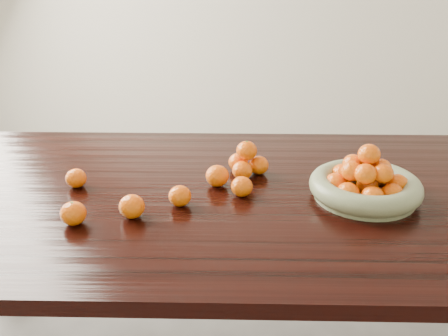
{
  "coord_description": "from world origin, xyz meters",
  "views": [
    {
      "loc": [
        0.03,
        -1.28,
        1.37
      ],
      "look_at": [
        0.0,
        -0.02,
        0.83
      ],
      "focal_mm": 40.0,
      "sensor_mm": 36.0,
      "label": 1
    }
  ],
  "objects_px": {
    "dining_table": "(224,218)",
    "loose_orange_0": "(73,213)",
    "fruit_bowl": "(365,184)",
    "orange_pyramid": "(246,162)"
  },
  "relations": [
    {
      "from": "dining_table",
      "to": "orange_pyramid",
      "type": "bearing_deg",
      "value": 60.65
    },
    {
      "from": "fruit_bowl",
      "to": "dining_table",
      "type": "bearing_deg",
      "value": 174.97
    },
    {
      "from": "orange_pyramid",
      "to": "loose_orange_0",
      "type": "xyz_separation_m",
      "value": [
        -0.44,
        -0.32,
        -0.01
      ]
    },
    {
      "from": "dining_table",
      "to": "orange_pyramid",
      "type": "height_order",
      "value": "orange_pyramid"
    },
    {
      "from": "fruit_bowl",
      "to": "orange_pyramid",
      "type": "bearing_deg",
      "value": 154.79
    },
    {
      "from": "fruit_bowl",
      "to": "orange_pyramid",
      "type": "height_order",
      "value": "fruit_bowl"
    },
    {
      "from": "dining_table",
      "to": "loose_orange_0",
      "type": "relative_size",
      "value": 30.79
    },
    {
      "from": "fruit_bowl",
      "to": "loose_orange_0",
      "type": "distance_m",
      "value": 0.78
    },
    {
      "from": "orange_pyramid",
      "to": "loose_orange_0",
      "type": "relative_size",
      "value": 1.95
    },
    {
      "from": "fruit_bowl",
      "to": "orange_pyramid",
      "type": "distance_m",
      "value": 0.36
    }
  ]
}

